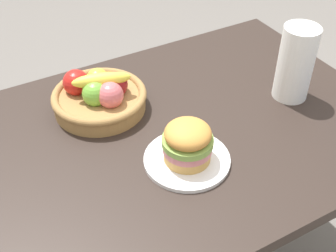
% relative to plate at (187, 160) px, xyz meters
% --- Properties ---
extents(dining_table, '(1.40, 0.90, 0.75)m').
position_rel_plate_xyz_m(dining_table, '(-0.01, 0.13, -0.11)').
color(dining_table, '#2D231E').
rests_on(dining_table, ground_plane).
extents(plate, '(0.23, 0.23, 0.01)m').
position_rel_plate_xyz_m(plate, '(0.00, 0.00, 0.00)').
color(plate, white).
rests_on(plate, dining_table).
extents(sandwich, '(0.14, 0.14, 0.12)m').
position_rel_plate_xyz_m(sandwich, '(0.00, -0.00, 0.06)').
color(sandwich, tan).
rests_on(sandwich, plate).
extents(fruit_basket, '(0.29, 0.29, 0.14)m').
position_rel_plate_xyz_m(fruit_basket, '(-0.11, 0.33, 0.04)').
color(fruit_basket, '#9E7542').
rests_on(fruit_basket, dining_table).
extents(paper_towel_roll, '(0.11, 0.11, 0.24)m').
position_rel_plate_xyz_m(paper_towel_roll, '(0.44, 0.10, 0.11)').
color(paper_towel_roll, white).
rests_on(paper_towel_roll, dining_table).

